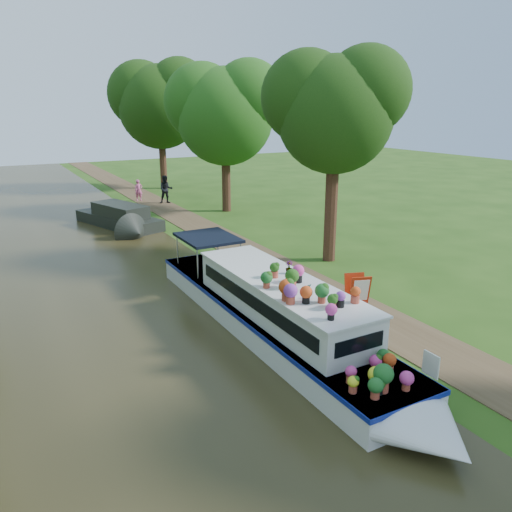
# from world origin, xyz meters

# --- Properties ---
(ground) EXTENTS (100.00, 100.00, 0.00)m
(ground) POSITION_xyz_m (0.00, 0.00, 0.00)
(ground) COLOR #224511
(ground) RESTS_ON ground
(canal_water) EXTENTS (10.00, 100.00, 0.02)m
(canal_water) POSITION_xyz_m (-6.00, 0.00, 0.01)
(canal_water) COLOR #2C2713
(canal_water) RESTS_ON ground
(towpath) EXTENTS (2.20, 100.00, 0.03)m
(towpath) POSITION_xyz_m (1.20, 0.00, 0.01)
(towpath) COLOR #463521
(towpath) RESTS_ON ground
(plant_boat) EXTENTS (2.29, 13.52, 2.25)m
(plant_boat) POSITION_xyz_m (-2.25, -2.71, 0.85)
(plant_boat) COLOR silver
(plant_boat) RESTS_ON canal_water
(tree_near_overhang) EXTENTS (5.52, 5.28, 8.99)m
(tree_near_overhang) POSITION_xyz_m (3.79, 3.06, 6.60)
(tree_near_overhang) COLOR #341B11
(tree_near_overhang) RESTS_ON ground
(tree_near_mid) EXTENTS (6.90, 6.60, 9.40)m
(tree_near_mid) POSITION_xyz_m (4.48, 15.08, 6.44)
(tree_near_mid) COLOR #341B11
(tree_near_mid) RESTS_ON ground
(tree_near_far) EXTENTS (7.59, 7.26, 10.30)m
(tree_near_far) POSITION_xyz_m (3.98, 26.09, 7.05)
(tree_near_far) COLOR #341B11
(tree_near_far) RESTS_ON ground
(second_boat) EXTENTS (3.80, 7.30, 1.33)m
(second_boat) POSITION_xyz_m (-2.75, 13.71, 0.54)
(second_boat) COLOR black
(second_boat) RESTS_ON canal_water
(sandwich_board) EXTENTS (0.75, 0.76, 1.12)m
(sandwich_board) POSITION_xyz_m (1.36, -1.85, 0.54)
(sandwich_board) COLOR #A4240B
(sandwich_board) RESTS_ON towpath
(pedestrian_pink) EXTENTS (0.56, 0.38, 1.51)m
(pedestrian_pink) POSITION_xyz_m (0.50, 21.28, 0.78)
(pedestrian_pink) COLOR pink
(pedestrian_pink) RESTS_ON towpath
(pedestrian_dark) EXTENTS (1.09, 0.94, 1.94)m
(pedestrian_dark) POSITION_xyz_m (1.90, 19.36, 1.00)
(pedestrian_dark) COLOR black
(pedestrian_dark) RESTS_ON towpath
(verge_plant) EXTENTS (0.51, 0.48, 0.46)m
(verge_plant) POSITION_xyz_m (-0.28, 3.62, 0.23)
(verge_plant) COLOR #2B6B20
(verge_plant) RESTS_ON ground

